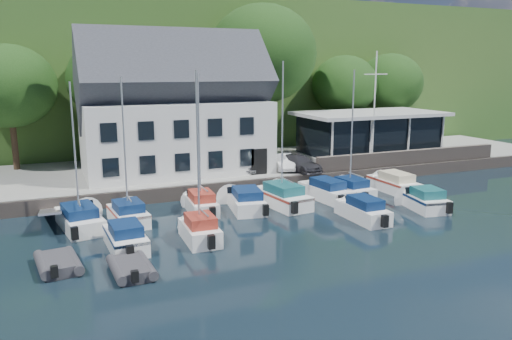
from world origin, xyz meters
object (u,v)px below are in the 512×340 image
object	(u,v)px
boat_r1_4	(282,135)
boat_r2_1	(198,158)
flagpole	(374,109)
boat_r1_0	(75,153)
car_white	(283,162)
dinghy_0	(58,261)
boat_r1_2	(199,146)
boat_r1_6	(352,136)
boat_r2_0	(125,235)
club_pavilion	(369,134)
boat_r1_7	(394,182)
boat_r2_3	(363,208)
dinghy_1	(131,266)
boat_r1_5	(326,189)
car_blue	(337,156)
boat_r2_4	(425,198)
car_silver	(246,165)
boat_r1_3	(246,199)
car_dgrey	(299,163)
harbor_building	(175,116)
boat_r1_1	(125,152)

from	to	relation	value
boat_r1_4	boat_r2_1	xyz separation A→B (m)	(-7.02, -4.56, -0.28)
flagpole	boat_r2_1	size ratio (longest dim) A/B	1.05
flagpole	boat_r1_0	size ratio (longest dim) A/B	1.07
car_white	dinghy_0	world-z (taller)	car_white
flagpole	boat_r1_2	world-z (taller)	flagpole
boat_r1_6	dinghy_0	size ratio (longest dim) A/B	2.79
boat_r1_4	boat_r2_0	size ratio (longest dim) A/B	1.78
club_pavilion	boat_r1_7	distance (m)	9.76
boat_r2_0	boat_r2_3	bearing A→B (deg)	-4.74
boat_r2_0	boat_r1_0	bearing A→B (deg)	111.61
flagpole	dinghy_1	distance (m)	26.48
boat_r1_5	dinghy_0	world-z (taller)	boat_r1_5
car_blue	boat_r2_4	bearing A→B (deg)	-91.12
car_silver	boat_r2_4	size ratio (longest dim) A/B	0.66
car_silver	boat_r1_3	world-z (taller)	car_silver
boat_r1_6	boat_r2_4	bearing A→B (deg)	-64.13
car_silver	boat_r1_7	xyz separation A→B (m)	(9.22, -6.69, -0.80)
boat_r1_6	boat_r2_4	world-z (taller)	boat_r1_6
boat_r1_0	boat_r1_7	size ratio (longest dim) A/B	1.35
boat_r1_3	boat_r1_4	world-z (taller)	boat_r1_4
car_white	boat_r2_4	distance (m)	12.01
boat_r2_4	dinghy_1	xyz separation A→B (m)	(-19.31, -3.18, -0.38)
car_dgrey	boat_r2_1	world-z (taller)	boat_r2_1
flagpole	boat_r2_3	distance (m)	14.07
club_pavilion	boat_r2_1	size ratio (longest dim) A/B	1.47
car_silver	boat_r2_0	xyz separation A→B (m)	(-11.01, -11.19, -0.84)
harbor_building	flagpole	world-z (taller)	flagpole
boat_r1_5	boat_r2_0	bearing A→B (deg)	-168.47
car_blue	boat_r2_3	size ratio (longest dim) A/B	0.72
harbor_building	boat_r1_2	world-z (taller)	harbor_building
club_pavilion	boat_r1_0	size ratio (longest dim) A/B	1.50
club_pavilion	boat_r1_6	world-z (taller)	boat_r1_6
club_pavilion	boat_r1_2	size ratio (longest dim) A/B	1.53
flagpole	boat_r1_2	bearing A→B (deg)	-163.16
harbor_building	boat_r2_4	world-z (taller)	harbor_building
club_pavilion	boat_r1_4	xyz separation A→B (m)	(-13.19, -8.98, 1.74)
club_pavilion	boat_r2_4	world-z (taller)	club_pavilion
boat_r1_4	boat_r2_1	bearing A→B (deg)	-154.65
car_silver	boat_r1_6	distance (m)	9.06
boat_r2_1	boat_r1_1	bearing A→B (deg)	125.40
harbor_building	boat_r2_0	world-z (taller)	harbor_building
club_pavilion	car_dgrey	distance (m)	9.86
dinghy_0	boat_r1_5	bearing A→B (deg)	12.18
boat_r1_6	boat_r2_0	world-z (taller)	boat_r1_6
boat_r1_7	harbor_building	bearing A→B (deg)	146.58
car_silver	boat_r1_3	bearing A→B (deg)	-98.86
harbor_building	flagpole	distance (m)	16.49
dinghy_0	boat_r1_7	bearing A→B (deg)	7.52
car_dgrey	boat_r2_0	xyz separation A→B (m)	(-14.93, -9.65, -0.93)
boat_r1_6	boat_r1_7	world-z (taller)	boat_r1_6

